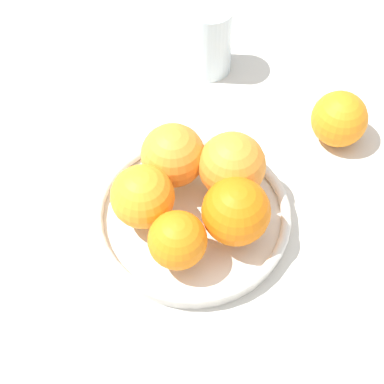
{
  "coord_description": "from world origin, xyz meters",
  "views": [
    {
      "loc": [
        -0.4,
        -0.14,
        0.66
      ],
      "look_at": [
        0.0,
        0.0,
        0.06
      ],
      "focal_mm": 60.0,
      "sensor_mm": 36.0,
      "label": 1
    }
  ],
  "objects": [
    {
      "name": "orange_pile",
      "position": [
        0.01,
        -0.0,
        0.06
      ],
      "size": [
        0.18,
        0.18,
        0.08
      ],
      "color": "orange",
      "rests_on": "fruit_bowl"
    },
    {
      "name": "drinking_glass",
      "position": [
        0.26,
        0.06,
        0.05
      ],
      "size": [
        0.06,
        0.06,
        0.11
      ],
      "primitive_type": "cylinder",
      "color": "silver",
      "rests_on": "ground_plane"
    },
    {
      "name": "fruit_bowl",
      "position": [
        0.0,
        0.0,
        0.01
      ],
      "size": [
        0.24,
        0.24,
        0.03
      ],
      "color": "silver",
      "rests_on": "ground_plane"
    },
    {
      "name": "ground_plane",
      "position": [
        0.0,
        0.0,
        0.0
      ],
      "size": [
        4.0,
        4.0,
        0.0
      ],
      "primitive_type": "plane",
      "color": "beige"
    },
    {
      "name": "stray_orange",
      "position": [
        0.19,
        -0.13,
        0.04
      ],
      "size": [
        0.07,
        0.07,
        0.07
      ],
      "primitive_type": "sphere",
      "color": "orange",
      "rests_on": "ground_plane"
    }
  ]
}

